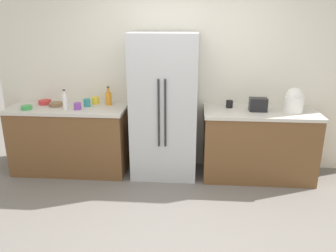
# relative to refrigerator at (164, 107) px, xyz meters

# --- Properties ---
(ground_plane) EXTENTS (10.25, 10.25, 0.00)m
(ground_plane) POSITION_rel_refrigerator_xyz_m (0.21, -1.35, -0.94)
(ground_plane) COLOR slate
(kitchen_back_panel) EXTENTS (5.13, 0.10, 2.78)m
(kitchen_back_panel) POSITION_rel_refrigerator_xyz_m (0.21, 0.37, 0.45)
(kitchen_back_panel) COLOR silver
(kitchen_back_panel) RESTS_ON ground_plane
(counter_left) EXTENTS (1.55, 0.66, 0.91)m
(counter_left) POSITION_rel_refrigerator_xyz_m (-1.29, -0.00, -0.48)
(counter_left) COLOR brown
(counter_left) RESTS_ON ground_plane
(counter_right) EXTENTS (1.44, 0.66, 0.91)m
(counter_right) POSITION_rel_refrigerator_xyz_m (1.24, -0.00, -0.48)
(counter_right) COLOR brown
(counter_right) RESTS_ON ground_plane
(refrigerator) EXTENTS (0.84, 0.63, 1.87)m
(refrigerator) POSITION_rel_refrigerator_xyz_m (0.00, 0.00, 0.00)
(refrigerator) COLOR #B7BABF
(refrigerator) RESTS_ON ground_plane
(toaster) EXTENTS (0.22, 0.14, 0.17)m
(toaster) POSITION_rel_refrigerator_xyz_m (1.19, 0.00, 0.05)
(toaster) COLOR black
(toaster) RESTS_ON counter_right
(rice_cooker) EXTENTS (0.24, 0.24, 0.31)m
(rice_cooker) POSITION_rel_refrigerator_xyz_m (1.63, -0.01, 0.12)
(rice_cooker) COLOR white
(rice_cooker) RESTS_ON counter_right
(bottle_a) EXTENTS (0.08, 0.08, 0.25)m
(bottle_a) POSITION_rel_refrigerator_xyz_m (-0.77, 0.15, 0.07)
(bottle_a) COLOR orange
(bottle_a) RESTS_ON counter_left
(bottle_b) EXTENTS (0.06, 0.06, 0.26)m
(bottle_b) POSITION_rel_refrigerator_xyz_m (-1.27, -0.13, 0.08)
(bottle_b) COLOR white
(bottle_b) RESTS_ON counter_left
(cup_a) EXTENTS (0.09, 0.09, 0.10)m
(cup_a) POSITION_rel_refrigerator_xyz_m (-1.04, 0.05, 0.02)
(cup_a) COLOR teal
(cup_a) RESTS_ON counter_left
(cup_b) EXTENTS (0.09, 0.09, 0.09)m
(cup_b) POSITION_rel_refrigerator_xyz_m (-1.12, -0.11, 0.01)
(cup_b) COLOR purple
(cup_b) RESTS_ON counter_left
(cup_c) EXTENTS (0.09, 0.09, 0.09)m
(cup_c) POSITION_rel_refrigerator_xyz_m (0.85, 0.14, 0.02)
(cup_c) COLOR black
(cup_c) RESTS_ON counter_right
(cup_d) EXTENTS (0.09, 0.09, 0.10)m
(cup_d) POSITION_rel_refrigerator_xyz_m (-0.96, 0.18, 0.02)
(cup_d) COLOR yellow
(cup_d) RESTS_ON counter_left
(bowl_a) EXTENTS (0.18, 0.18, 0.05)m
(bowl_a) POSITION_rel_refrigerator_xyz_m (-1.46, 0.03, -0.01)
(bowl_a) COLOR brown
(bowl_a) RESTS_ON counter_left
(bowl_b) EXTENTS (0.14, 0.14, 0.05)m
(bowl_b) POSITION_rel_refrigerator_xyz_m (-1.78, -0.15, -0.01)
(bowl_b) COLOR green
(bowl_b) RESTS_ON counter_left
(bowl_c) EXTENTS (0.17, 0.17, 0.05)m
(bowl_c) POSITION_rel_refrigerator_xyz_m (-1.65, 0.12, -0.00)
(bowl_c) COLOR red
(bowl_c) RESTS_ON counter_left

